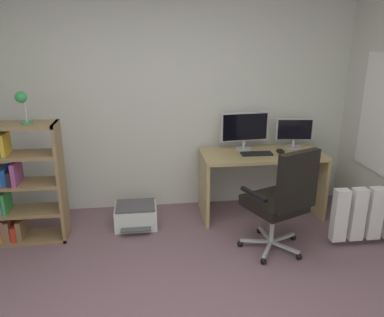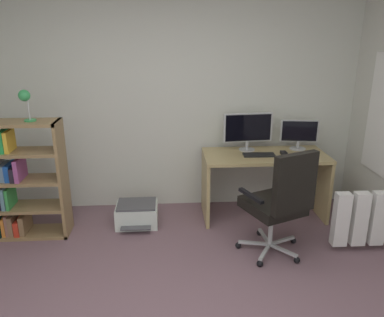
{
  "view_description": "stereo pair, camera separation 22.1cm",
  "coord_description": "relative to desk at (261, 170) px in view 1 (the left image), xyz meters",
  "views": [
    {
      "loc": [
        -0.19,
        -2.05,
        2.03
      ],
      "look_at": [
        0.28,
        1.62,
        0.81
      ],
      "focal_mm": 36.14,
      "sensor_mm": 36.0,
      "label": 1
    },
    {
      "loc": [
        0.03,
        -2.07,
        2.03
      ],
      "look_at": [
        0.28,
        1.62,
        0.81
      ],
      "focal_mm": 36.14,
      "sensor_mm": 36.0,
      "label": 2
    }
  ],
  "objects": [
    {
      "name": "office_chair",
      "position": [
        -0.07,
        -0.86,
        0.04
      ],
      "size": [
        0.64,
        0.69,
        1.06
      ],
      "color": "#B7BABC",
      "rests_on": "ground"
    },
    {
      "name": "monitor_main",
      "position": [
        -0.17,
        0.16,
        0.45
      ],
      "size": [
        0.56,
        0.18,
        0.43
      ],
      "color": "#B2B5B7",
      "rests_on": "desk"
    },
    {
      "name": "computer_mouse",
      "position": [
        0.2,
        -0.03,
        0.22
      ],
      "size": [
        0.06,
        0.1,
        0.03
      ],
      "primitive_type": "cube",
      "rotation": [
        0.0,
        0.0,
        -0.0
      ],
      "color": "black",
      "rests_on": "desk"
    },
    {
      "name": "bookshelf",
      "position": [
        -2.57,
        -0.27,
        0.05
      ],
      "size": [
        0.74,
        0.31,
        1.21
      ],
      "color": "olive",
      "rests_on": "ground"
    },
    {
      "name": "desk",
      "position": [
        0.0,
        0.0,
        0.0
      ],
      "size": [
        1.35,
        0.62,
        0.74
      ],
      "color": "tan",
      "rests_on": "ground"
    },
    {
      "name": "radiator",
      "position": [
        1.01,
        -0.79,
        -0.21
      ],
      "size": [
        1.05,
        0.1,
        0.54
      ],
      "color": "white",
      "rests_on": "ground"
    },
    {
      "name": "keyboard",
      "position": [
        -0.08,
        -0.05,
        0.21
      ],
      "size": [
        0.34,
        0.14,
        0.02
      ],
      "primitive_type": "cube",
      "rotation": [
        0.0,
        0.0,
        -0.02
      ],
      "color": "black",
      "rests_on": "desk"
    },
    {
      "name": "wall_back",
      "position": [
        -1.11,
        0.44,
        0.84
      ],
      "size": [
        4.43,
        0.1,
        2.76
      ],
      "primitive_type": "cube",
      "color": "silver",
      "rests_on": "ground"
    },
    {
      "name": "desk_lamp",
      "position": [
        -2.4,
        -0.27,
        0.88
      ],
      "size": [
        0.13,
        0.11,
        0.3
      ],
      "color": "green",
      "rests_on": "bookshelf"
    },
    {
      "name": "printer",
      "position": [
        -1.42,
        -0.13,
        -0.42
      ],
      "size": [
        0.45,
        0.44,
        0.25
      ],
      "color": "silver",
      "rests_on": "ground"
    },
    {
      "name": "monitor_secondary",
      "position": [
        0.42,
        0.16,
        0.4
      ],
      "size": [
        0.42,
        0.18,
        0.34
      ],
      "color": "#B2B5B7",
      "rests_on": "desk"
    }
  ]
}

